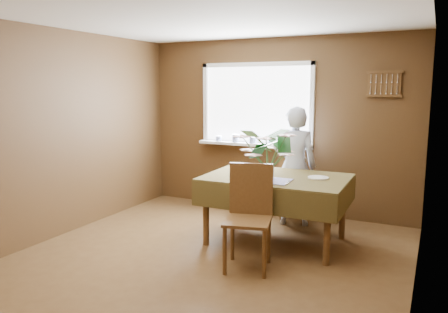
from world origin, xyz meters
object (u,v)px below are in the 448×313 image
at_px(chair_far, 295,185).
at_px(chair_near, 249,212).
at_px(seated_woman, 294,166).
at_px(flower_bouquet, 269,149).
at_px(dining_table, 276,184).

distance_m(chair_far, chair_near, 1.69).
xyz_separation_m(chair_far, seated_woman, (0.03, -0.17, 0.29)).
height_order(chair_far, flower_bouquet, flower_bouquet).
height_order(chair_near, seated_woman, seated_woman).
height_order(chair_far, chair_near, chair_near).
bearing_deg(dining_table, seated_woman, 90.00).
distance_m(dining_table, chair_far, 0.94).
distance_m(chair_near, flower_bouquet, 0.82).
bearing_deg(dining_table, chair_far, 91.97).
bearing_deg(dining_table, chair_near, -92.02).
bearing_deg(seated_woman, chair_far, -93.58).
height_order(chair_far, seated_woman, seated_woman).
xyz_separation_m(dining_table, chair_near, (-0.01, -0.77, -0.13)).
height_order(dining_table, seated_woman, seated_woman).
bearing_deg(chair_near, dining_table, 75.07).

